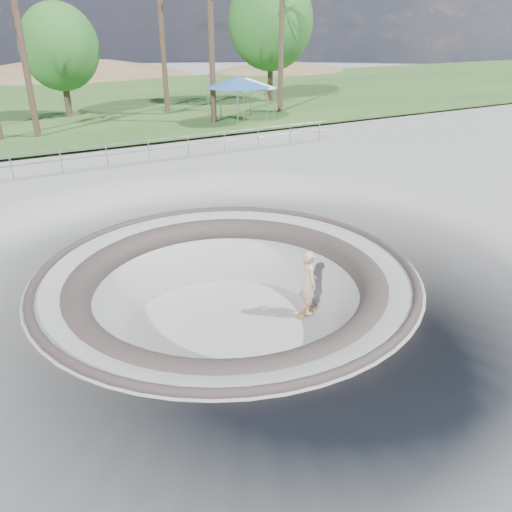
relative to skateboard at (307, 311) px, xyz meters
name	(u,v)px	position (x,y,z in m)	size (l,w,h in m)	color
ground	(227,271)	(-2.48, 0.39, 1.83)	(180.00, 180.00, 0.00)	#A1A09B
skate_bowl	(228,328)	(-2.48, 0.39, 0.00)	(14.00, 14.00, 4.10)	#A1A09B
grass_strip	(35,106)	(-2.48, 34.39, 2.05)	(180.00, 36.00, 0.12)	#2D5622
distant_hills	(50,139)	(1.29, 57.57, -5.19)	(103.20, 45.00, 28.60)	brown
safety_railing	(107,155)	(-2.48, 12.39, 2.52)	(25.00, 0.06, 1.03)	gray
skateboard	(307,311)	(0.00, 0.00, 0.00)	(0.85, 0.50, 0.09)	#9C673E
skater	(309,282)	(0.00, 0.00, 1.01)	(0.73, 0.48, 1.99)	tan
canopy_white	(247,83)	(8.77, 19.43, 4.50)	(5.34, 5.34, 2.73)	gray
canopy_blue	(237,82)	(7.79, 18.92, 4.64)	(5.48, 5.48, 2.88)	gray
bushy_tree_mid	(60,47)	(-1.22, 27.13, 6.59)	(5.13, 4.67, 7.40)	brown
bushy_tree_right	(271,21)	(15.20, 27.01, 8.23)	(6.95, 6.32, 10.03)	brown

